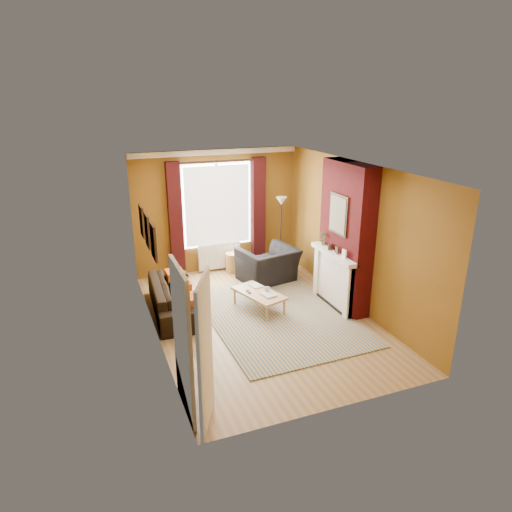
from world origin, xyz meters
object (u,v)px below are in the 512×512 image
(sofa, at_px, (175,297))
(floor_lamp, at_px, (281,213))
(coffee_table, at_px, (259,294))
(wicker_stool, at_px, (234,262))
(armchair, at_px, (268,265))

(sofa, distance_m, floor_lamp, 3.32)
(coffee_table, bearing_deg, floor_lamp, 37.69)
(wicker_stool, bearing_deg, armchair, -55.52)
(floor_lamp, bearing_deg, wicker_stool, 172.81)
(coffee_table, xyz_separation_m, wicker_stool, (0.17, 2.04, -0.09))
(coffee_table, relative_size, floor_lamp, 0.70)
(sofa, relative_size, floor_lamp, 1.20)
(armchair, height_order, wicker_stool, armchair)
(coffee_table, bearing_deg, armchair, 42.73)
(sofa, distance_m, wicker_stool, 2.29)
(wicker_stool, xyz_separation_m, floor_lamp, (1.12, -0.14, 1.13))
(armchair, relative_size, floor_lamp, 0.67)
(wicker_stool, distance_m, floor_lamp, 1.60)
(wicker_stool, bearing_deg, sofa, -137.59)
(sofa, xyz_separation_m, wicker_stool, (1.69, 1.55, -0.07))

